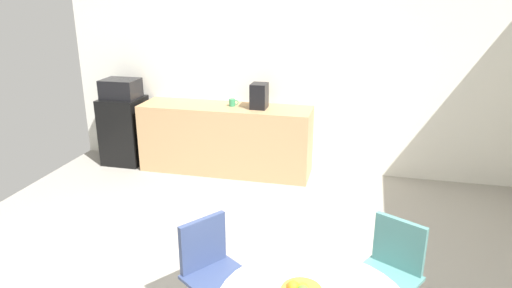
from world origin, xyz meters
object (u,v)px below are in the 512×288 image
Objects in this scene: coffee_maker at (259,96)px; mug_white at (232,103)px; mini_fridge at (125,130)px; chair_teal at (391,264)px; chair_navy at (211,263)px; microwave at (121,89)px.

mug_white is at bearing 176.24° from coffee_maker.
mini_fridge is 1.12× the size of chair_teal.
chair_navy is 2.59× the size of coffee_maker.
microwave reaches higher than chair_navy.
mini_fridge reaches higher than chair_navy.
mug_white is at bearing 0.87° from mini_fridge.
coffee_maker reaches higher than chair_navy.
microwave is 0.58× the size of chair_navy.
mug_white reaches higher than chair_teal.
microwave reaches higher than chair_teal.
mini_fridge is 1.65m from mug_white.
chair_teal is (3.52, -2.64, -0.54)m from microwave.
chair_navy is (2.27, -2.93, -0.54)m from microwave.
coffee_maker is (1.94, 0.00, 0.60)m from mini_fridge.
chair_teal is 6.43× the size of mug_white.
microwave is at bearing 180.00° from coffee_maker.
microwave is at bearing 127.86° from chair_navy.
coffee_maker is (-1.58, 2.64, 0.54)m from chair_teal.
chair_navy is at bearing -83.52° from coffee_maker.
chair_teal is at bearing 12.95° from chair_navy.
microwave is 3.72× the size of mug_white.
coffee_maker is at bearing 120.84° from chair_teal.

